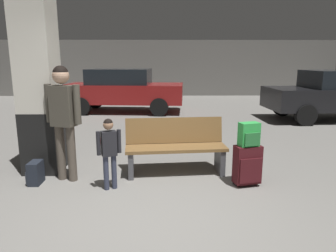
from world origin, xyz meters
TOP-DOWN VIEW (x-y plane):
  - ground_plane at (0.00, 4.00)m, footprint 18.00×18.00m
  - garage_back_wall at (0.00, 12.86)m, footprint 18.00×0.12m
  - structural_pillar at (-1.84, 1.76)m, footprint 0.57×0.57m
  - bench at (0.33, 1.61)m, footprint 1.64×0.67m
  - suitcase at (1.35, 1.06)m, footprint 0.42×0.30m
  - backpack_bright at (1.35, 1.06)m, footprint 0.31×0.25m
  - child at (-0.63, 0.97)m, footprint 0.33×0.19m
  - adult at (-1.35, 1.34)m, footprint 0.57×0.31m
  - backpack_dark_floor at (-1.78, 1.19)m, footprint 0.19×0.28m
  - parked_car_far at (-1.28, 7.75)m, footprint 4.22×2.04m

SIDE VIEW (x-z plane):
  - ground_plane at x=0.00m, z-range -0.10..0.00m
  - backpack_dark_floor at x=-1.78m, z-range 0.00..0.34m
  - suitcase at x=1.35m, z-range 0.02..0.62m
  - bench at x=0.33m, z-range 0.00..0.88m
  - child at x=-0.63m, z-range 0.12..1.14m
  - backpack_bright at x=1.35m, z-range 0.60..0.94m
  - parked_car_far at x=-1.28m, z-range 0.05..1.56m
  - adult at x=-1.35m, z-range 0.20..1.94m
  - structural_pillar at x=-1.84m, z-range -0.01..2.78m
  - garage_back_wall at x=0.00m, z-range 0.00..2.80m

